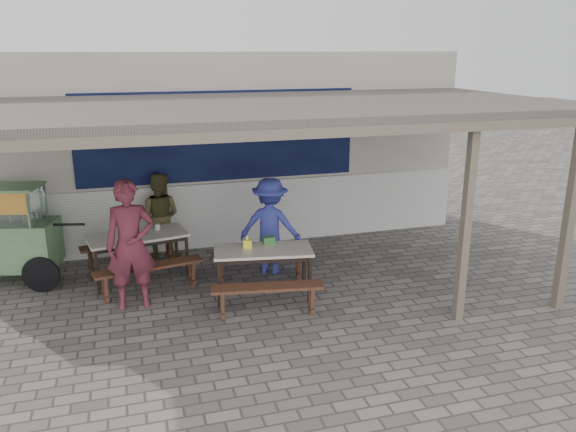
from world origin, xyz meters
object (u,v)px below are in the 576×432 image
Objects in this scene: tissue_box at (247,243)px; donation_box at (269,240)px; patron_right_table at (270,226)px; table_left at (138,239)px; bench_right_street at (267,293)px; patron_street_side at (131,245)px; condiment_jar at (157,227)px; condiment_bowl at (127,234)px; bench_left_street at (149,272)px; vendor_cart at (8,231)px; patron_wall_side at (160,216)px; table_right at (263,254)px; bench_right_wall at (260,260)px; bench_left_wall at (130,247)px.

donation_box is at bearing 10.79° from tissue_box.
tissue_box is at bearing 81.55° from patron_right_table.
table_left is 1.87m from tissue_box.
bench_right_street is 2.02m from patron_street_side.
condiment_jar is 0.47× the size of condiment_bowl.
patron_street_side is at bearing -107.86° from table_left.
tissue_box is 0.68× the size of condiment_bowl.
bench_left_street is 18.38× the size of condiment_jar.
patron_street_side reaches higher than vendor_cart.
vendor_cart is 2.37m from patron_wall_side.
table_right is 0.95× the size of patron_right_table.
bench_right_wall is (0.10, 0.63, -0.33)m from table_right.
patron_wall_side reaches higher than condiment_jar.
tissue_box is (-0.10, 0.76, 0.47)m from bench_right_street.
condiment_jar is (0.32, 0.20, 0.12)m from table_left.
table_left and table_right have the same top height.
table_left is 0.87× the size of patron_street_side.
condiment_bowl is at bearing 173.58° from bench_right_wall.
condiment_bowl is at bearing -157.32° from condiment_jar.
donation_box is at bearing -26.32° from condiment_bowl.
patron_street_side reaches higher than tissue_box.
bench_left_street is 1.00× the size of bench_left_wall.
bench_right_street is 12.15× the size of tissue_box.
condiment_jar is (0.45, -0.41, 0.45)m from bench_left_wall.
table_left is 0.70m from bench_left_wall.
vendor_cart reaches higher than condiment_jar.
patron_right_table is (2.19, 0.70, -0.13)m from patron_street_side.
tissue_box is at bearing 106.70° from bench_right_street.
table_right is 2.23m from condiment_bowl.
condiment_bowl is at bearing 1.25° from vendor_cart.
tissue_box reaches higher than table_right.
tissue_box is at bearing -32.35° from condiment_bowl.
table_left is 9.56× the size of donation_box.
tissue_box is at bearing -1.82° from patron_street_side.
condiment_jar is at bearing 132.12° from bench_right_street.
patron_right_table is (1.96, 0.33, 0.45)m from bench_left_street.
table_left is 2.13m from donation_box.
condiment_jar is at bearing 19.65° from table_left.
patron_right_table is (3.99, -0.68, -0.06)m from vendor_cart.
donation_box is (1.46, -1.95, 0.05)m from patron_wall_side.
vendor_cart is (-1.90, 0.41, 0.18)m from table_left.
table_left is at bearing 0.75° from condiment_bowl.
condiment_bowl reaches higher than bench_left_street.
bench_left_street is 0.88× the size of patron_street_side.
patron_street_side reaches higher than bench_left_street.
condiment_jar is at bearing 144.68° from table_right.
patron_street_side is 14.55× the size of tissue_box.
tissue_box reaches higher than bench_right_street.
bench_left_wall is 2.61m from table_right.
vendor_cart reaches higher than bench_right_wall.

